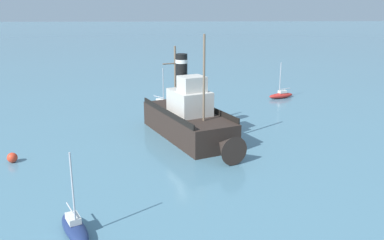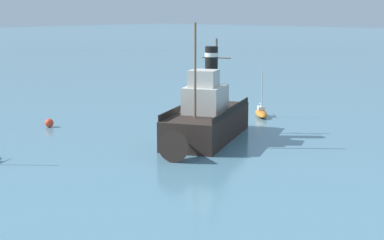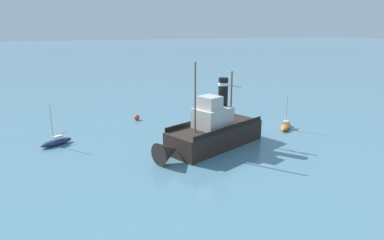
{
  "view_description": "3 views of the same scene",
  "coord_description": "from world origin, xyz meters",
  "views": [
    {
      "loc": [
        1.03,
        36.58,
        12.14
      ],
      "look_at": [
        -0.75,
        -0.06,
        1.81
      ],
      "focal_mm": 38.0,
      "sensor_mm": 36.0,
      "label": 1
    },
    {
      "loc": [
        -32.29,
        36.48,
        10.88
      ],
      "look_at": [
        -1.59,
        2.58,
        2.26
      ],
      "focal_mm": 55.0,
      "sensor_mm": 36.0,
      "label": 2
    },
    {
      "loc": [
        -34.28,
        15.12,
        13.5
      ],
      "look_at": [
        1.98,
        1.27,
        2.7
      ],
      "focal_mm": 32.0,
      "sensor_mm": 36.0,
      "label": 3
    }
  ],
  "objects": [
    {
      "name": "ground_plane",
      "position": [
        0.0,
        0.0,
        0.0
      ],
      "size": [
        600.0,
        600.0,
        0.0
      ],
      "primitive_type": "plane",
      "color": "teal"
    },
    {
      "name": "old_tugboat",
      "position": [
        -0.58,
        -0.16,
        1.83
      ],
      "size": [
        8.9,
        14.54,
        9.9
      ],
      "color": "#2D231E",
      "rests_on": "ground"
    },
    {
      "name": "sailboat_orange",
      "position": [
        2.39,
        -12.42,
        0.43
      ],
      "size": [
        3.41,
        3.52,
        4.9
      ],
      "color": "orange",
      "rests_on": "ground"
    },
    {
      "name": "mooring_buoy",
      "position": [
        13.98,
        5.39,
        0.41
      ],
      "size": [
        0.81,
        0.81,
        0.81
      ],
      "primitive_type": "sphere",
      "color": "red",
      "rests_on": "ground"
    }
  ]
}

